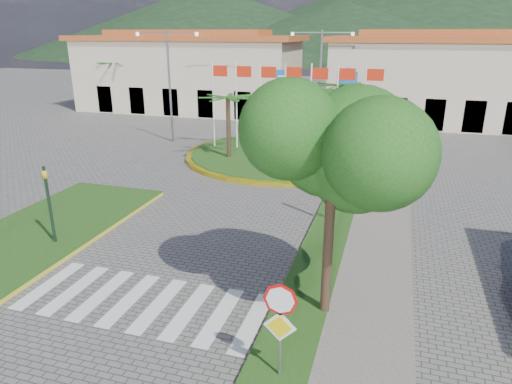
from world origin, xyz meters
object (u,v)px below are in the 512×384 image
(deciduous_tree, at_px, (334,142))
(car_dark_b, at_px, (337,120))
(stop_sign, at_px, (280,317))
(white_van, at_px, (245,109))
(roundabout_island, at_px, (282,154))
(car_dark_a, at_px, (294,113))

(deciduous_tree, xyz_separation_m, car_dark_b, (-3.38, 27.89, -4.51))
(stop_sign, relative_size, white_van, 0.61)
(stop_sign, xyz_separation_m, deciduous_tree, (0.60, 3.04, 3.38))
(roundabout_island, relative_size, white_van, 2.91)
(stop_sign, bearing_deg, deciduous_tree, 78.82)
(stop_sign, height_order, car_dark_a, stop_sign)
(stop_sign, relative_size, deciduous_tree, 0.39)
(roundabout_island, height_order, car_dark_a, roundabout_island)
(roundabout_island, height_order, white_van, roundabout_island)
(white_van, bearing_deg, roundabout_island, -153.15)
(car_dark_a, bearing_deg, deciduous_tree, -167.34)
(car_dark_b, bearing_deg, roundabout_island, 158.27)
(deciduous_tree, relative_size, car_dark_a, 1.85)
(roundabout_island, bearing_deg, car_dark_a, 99.35)
(roundabout_island, xyz_separation_m, deciduous_tree, (5.50, -17.00, 5.00))
(car_dark_a, height_order, car_dark_b, car_dark_b)
(roundabout_island, height_order, stop_sign, roundabout_island)
(car_dark_a, distance_m, car_dark_b, 4.97)
(car_dark_a, bearing_deg, car_dark_b, -121.28)
(white_van, bearing_deg, stop_sign, -160.45)
(roundabout_island, relative_size, deciduous_tree, 1.87)
(roundabout_island, xyz_separation_m, car_dark_a, (-2.20, 13.36, 0.45))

